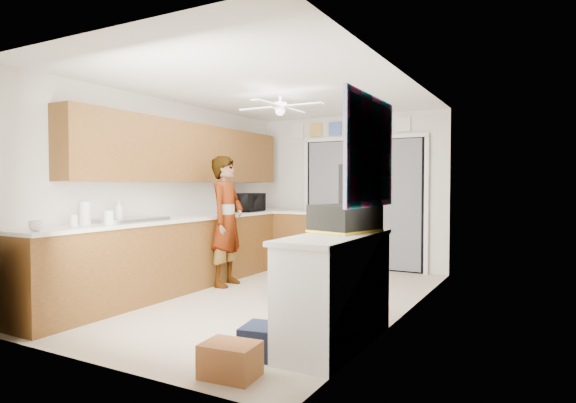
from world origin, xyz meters
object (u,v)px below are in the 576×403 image
at_px(paper_towel_roll, 85,213).
at_px(dog, 279,277).
at_px(microwave, 248,202).
at_px(soap_bottle, 119,210).
at_px(navy_crate, 268,341).
at_px(man, 227,221).
at_px(suitcase, 345,218).
at_px(cup, 36,226).
at_px(cardboard_box, 230,360).

distance_m(paper_towel_roll, dog, 2.36).
distance_m(microwave, soap_bottle, 2.43).
distance_m(navy_crate, man, 2.89).
bearing_deg(soap_bottle, dog, 41.91).
height_order(suitcase, man, man).
bearing_deg(cup, soap_bottle, 102.82).
bearing_deg(dog, suitcase, -61.24).
bearing_deg(paper_towel_roll, cup, -68.75).
height_order(paper_towel_roll, navy_crate, paper_towel_roll).
height_order(cup, cardboard_box, cup).
bearing_deg(cup, cardboard_box, 1.35).
bearing_deg(cup, microwave, 91.71).
relative_size(suitcase, dog, 1.03).
xyz_separation_m(paper_towel_roll, navy_crate, (2.44, -0.23, -0.94)).
relative_size(soap_bottle, suitcase, 0.45).
distance_m(soap_bottle, cup, 1.22).
relative_size(cardboard_box, man, 0.22).
height_order(microwave, man, man).
height_order(suitcase, navy_crate, suitcase).
relative_size(navy_crate, dog, 0.72).
height_order(cardboard_box, navy_crate, navy_crate).
bearing_deg(man, dog, -105.94).
bearing_deg(soap_bottle, suitcase, 2.89).
distance_m(cardboard_box, dog, 2.59).
height_order(paper_towel_roll, dog, paper_towel_roll).
xyz_separation_m(soap_bottle, paper_towel_roll, (-0.02, -0.44, -0.01)).
xyz_separation_m(paper_towel_roll, man, (0.54, 1.82, -0.19)).
bearing_deg(cup, suitcase, 28.33).
height_order(soap_bottle, cup, soap_bottle).
relative_size(microwave, cardboard_box, 1.34).
bearing_deg(cardboard_box, cup, -178.65).
xyz_separation_m(paper_towel_roll, suitcase, (2.76, 0.58, 0.00)).
relative_size(paper_towel_roll, suitcase, 0.42).
bearing_deg(cardboard_box, suitcase, 74.73).
xyz_separation_m(cup, suitcase, (2.47, 1.33, 0.07)).
xyz_separation_m(cup, navy_crate, (2.15, 0.52, -0.87)).
height_order(microwave, cardboard_box, microwave).
bearing_deg(dog, microwave, 115.09).
bearing_deg(cardboard_box, dog, 112.49).
height_order(navy_crate, dog, dog).
distance_m(soap_bottle, cardboard_box, 2.81).
relative_size(cup, suitcase, 0.22).
bearing_deg(soap_bottle, microwave, 86.15).
xyz_separation_m(soap_bottle, cup, (0.27, -1.19, -0.08)).
bearing_deg(microwave, dog, -136.00).
relative_size(microwave, dog, 0.94).
bearing_deg(man, suitcase, -127.10).
relative_size(soap_bottle, navy_crate, 0.64).
bearing_deg(navy_crate, soap_bottle, 164.50).
relative_size(paper_towel_roll, man, 0.14).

